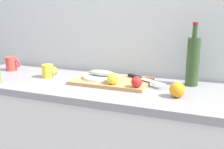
{
  "coord_description": "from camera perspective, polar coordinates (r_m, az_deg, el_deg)",
  "views": [
    {
      "loc": [
        0.61,
        -1.41,
        1.33
      ],
      "look_at": [
        0.03,
        0.05,
        0.95
      ],
      "focal_mm": 42.94,
      "sensor_mm": 36.0,
      "label": 1
    }
  ],
  "objects": [
    {
      "name": "back_wall",
      "position": [
        1.84,
        2.34,
        11.08
      ],
      "size": [
        3.2,
        0.05,
        2.5
      ],
      "primitive_type": "cube",
      "color": "silver",
      "rests_on": "ground_plane"
    },
    {
      "name": "cutting_board",
      "position": [
        1.63,
        0.0,
        -1.37
      ],
      "size": [
        0.46,
        0.3,
        0.02
      ],
      "primitive_type": "cube",
      "color": "tan",
      "rests_on": "kitchen_counter"
    },
    {
      "name": "white_plate",
      "position": [
        1.66,
        -2.35,
        -0.48
      ],
      "size": [
        0.22,
        0.22,
        0.01
      ],
      "primitive_type": "cylinder",
      "color": "white",
      "rests_on": "cutting_board"
    },
    {
      "name": "fish_fillet",
      "position": [
        1.65,
        -2.36,
        0.37
      ],
      "size": [
        0.17,
        0.07,
        0.04
      ],
      "primitive_type": "ellipsoid",
      "color": "#999E99",
      "rests_on": "white_plate"
    },
    {
      "name": "chef_knife",
      "position": [
        1.62,
        6.18,
        -0.81
      ],
      "size": [
        0.26,
        0.17,
        0.02
      ],
      "rotation": [
        0.0,
        0.0,
        -0.53
      ],
      "color": "silver",
      "rests_on": "cutting_board"
    },
    {
      "name": "lemon_0",
      "position": [
        1.51,
        0.16,
        -0.87
      ],
      "size": [
        0.07,
        0.07,
        0.07
      ],
      "primitive_type": "sphere",
      "color": "yellow",
      "rests_on": "cutting_board"
    },
    {
      "name": "tomato_0",
      "position": [
        1.46,
        5.28,
        -1.59
      ],
      "size": [
        0.06,
        0.06,
        0.06
      ],
      "primitive_type": "sphere",
      "color": "red",
      "rests_on": "cutting_board"
    },
    {
      "name": "wine_bottle",
      "position": [
        1.61,
        16.85,
        2.85
      ],
      "size": [
        0.07,
        0.07,
        0.36
      ],
      "color": "#2D4723",
      "rests_on": "kitchen_counter"
    },
    {
      "name": "coffee_mug_0",
      "position": [
        2.08,
        -20.58,
        2.17
      ],
      "size": [
        0.12,
        0.08,
        0.1
      ],
      "color": "#CC3F38",
      "rests_on": "kitchen_counter"
    },
    {
      "name": "coffee_mug_1",
      "position": [
        1.79,
        -13.46,
        0.72
      ],
      "size": [
        0.11,
        0.07,
        0.09
      ],
      "color": "yellow",
      "rests_on": "kitchen_counter"
    },
    {
      "name": "orange_0",
      "position": [
        1.39,
        13.72,
        -3.16
      ],
      "size": [
        0.08,
        0.08,
        0.08
      ],
      "primitive_type": "sphere",
      "color": "orange",
      "rests_on": "kitchen_counter"
    }
  ]
}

